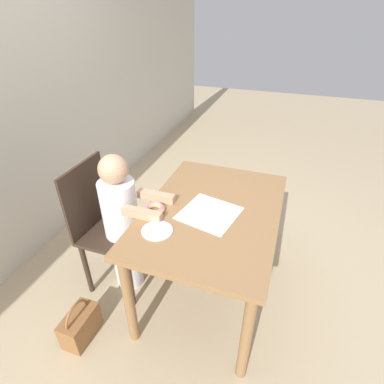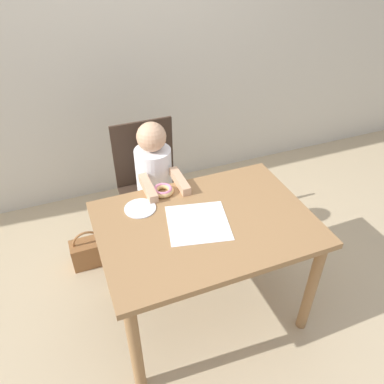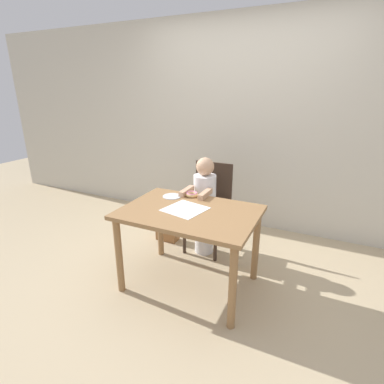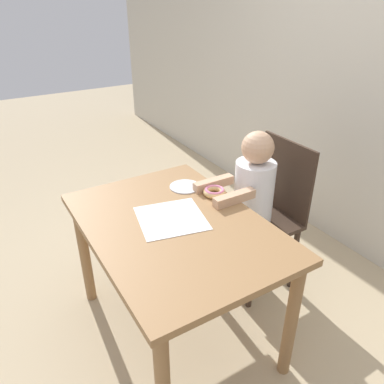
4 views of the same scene
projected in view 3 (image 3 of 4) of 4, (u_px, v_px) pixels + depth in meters
The scene contains 9 objects.
ground_plane at pixel (190, 284), 2.73m from camera, with size 12.00×12.00×0.00m, color tan.
wall_back at pixel (244, 126), 3.60m from camera, with size 8.00×0.05×2.50m.
dining_table at pixel (190, 222), 2.53m from camera, with size 1.13×0.79×0.72m.
chair at pixel (209, 206), 3.21m from camera, with size 0.42×0.41×0.94m.
child_figure at pixel (204, 206), 3.09m from camera, with size 0.24×0.46×1.04m.
donut at pixel (192, 194), 2.81m from camera, with size 0.12×0.12×0.04m.
napkin at pixel (185, 209), 2.51m from camera, with size 0.37×0.37×0.00m.
handbag at pixel (168, 231), 3.49m from camera, with size 0.25×0.14×0.30m.
plate at pixel (172, 196), 2.80m from camera, with size 0.17×0.17×0.01m.
Camera 3 is at (1.01, -2.07, 1.69)m, focal length 28.00 mm.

